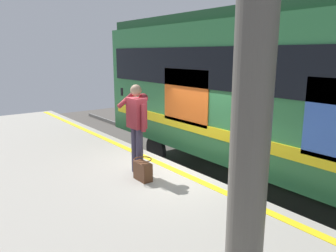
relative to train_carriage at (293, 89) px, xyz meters
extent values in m
plane|color=#4C4742|center=(1.15, 2.11, -2.59)|extent=(25.94, 25.94, 0.00)
cube|color=#9E998E|center=(1.15, 4.37, -2.11)|extent=(17.29, 4.52, 0.97)
cube|color=yellow|center=(1.15, 2.41, -1.62)|extent=(16.95, 0.16, 0.01)
cube|color=slate|center=(1.15, 0.71, -2.51)|extent=(22.48, 0.08, 0.16)
cube|color=slate|center=(1.15, -0.72, -2.51)|extent=(22.48, 0.08, 0.16)
cube|color=#2D723F|center=(0.00, -0.01, -0.10)|extent=(10.93, 2.81, 3.07)
cube|color=#1B4426|center=(0.00, -0.01, 1.55)|extent=(10.71, 2.58, 0.24)
cube|color=black|center=(0.00, 1.41, 0.43)|extent=(10.38, 0.03, 0.90)
cube|color=yellow|center=(0.00, 1.41, -0.95)|extent=(10.38, 0.03, 0.24)
cube|color=#D85919|center=(1.91, 1.42, -0.26)|extent=(1.58, 0.02, 1.29)
cylinder|color=black|center=(3.55, 1.12, -2.01)|extent=(0.84, 0.12, 0.84)
cylinder|color=black|center=(3.55, -1.13, -2.01)|extent=(0.84, 0.12, 0.84)
cylinder|color=#383347|center=(1.32, 3.09, -1.16)|extent=(0.14, 0.14, 0.93)
cylinder|color=#383347|center=(1.50, 3.09, -1.16)|extent=(0.14, 0.14, 0.93)
cube|color=maroon|center=(1.41, 3.09, -0.39)|extent=(0.40, 0.24, 0.59)
sphere|color=maroon|center=(1.41, 2.93, -0.12)|extent=(0.20, 0.20, 0.20)
sphere|color=tan|center=(1.41, 3.09, 0.05)|extent=(0.22, 0.22, 0.22)
cylinder|color=maroon|center=(1.16, 3.09, -0.45)|extent=(0.09, 0.09, 0.53)
cylinder|color=maroon|center=(1.64, 3.17, -0.15)|extent=(0.09, 0.42, 0.33)
cube|color=black|center=(1.64, 3.27, 0.01)|extent=(0.07, 0.02, 0.15)
cube|color=#59331E|center=(1.00, 3.22, -1.45)|extent=(0.39, 0.20, 0.35)
torus|color=#59331E|center=(1.00, 3.22, -1.21)|extent=(0.35, 0.35, 0.02)
cylinder|color=#59544C|center=(-2.12, 4.07, 0.21)|extent=(0.36, 0.36, 3.66)
camera|label=1|loc=(-3.94, 6.40, 0.76)|focal=34.80mm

